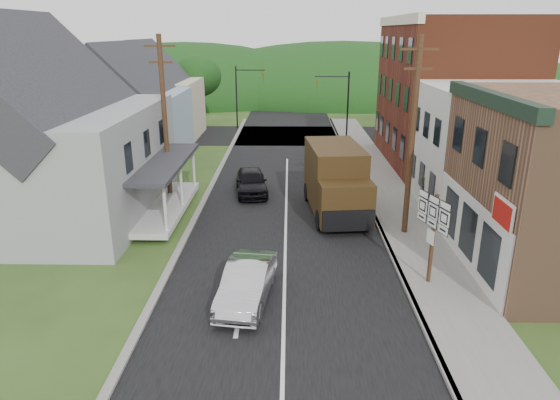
# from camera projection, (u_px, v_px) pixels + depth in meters

# --- Properties ---
(ground) EXTENTS (120.00, 120.00, 0.00)m
(ground) POSITION_uv_depth(u_px,v_px,m) (285.00, 266.00, 20.36)
(ground) COLOR #2D4719
(ground) RESTS_ON ground
(road) EXTENTS (9.00, 90.00, 0.02)m
(road) POSITION_uv_depth(u_px,v_px,m) (287.00, 192.00, 29.83)
(road) COLOR black
(road) RESTS_ON ground
(cross_road) EXTENTS (60.00, 9.00, 0.02)m
(cross_road) POSITION_uv_depth(u_px,v_px,m) (288.00, 135.00, 45.93)
(cross_road) COLOR black
(cross_road) RESTS_ON ground
(sidewalk_right) EXTENTS (2.80, 55.00, 0.15)m
(sidewalk_right) POSITION_uv_depth(u_px,v_px,m) (392.00, 202.00, 27.81)
(sidewalk_right) COLOR slate
(sidewalk_right) RESTS_ON ground
(curb_right) EXTENTS (0.20, 55.00, 0.15)m
(curb_right) POSITION_uv_depth(u_px,v_px,m) (368.00, 202.00, 27.83)
(curb_right) COLOR slate
(curb_right) RESTS_ON ground
(curb_left) EXTENTS (0.30, 55.00, 0.12)m
(curb_left) POSITION_uv_depth(u_px,v_px,m) (204.00, 201.00, 28.00)
(curb_left) COLOR slate
(curb_left) RESTS_ON ground
(storefront_white) EXTENTS (8.00, 7.00, 6.50)m
(storefront_white) POSITION_uv_depth(u_px,v_px,m) (501.00, 149.00, 26.22)
(storefront_white) COLOR silver
(storefront_white) RESTS_ON ground
(storefront_red) EXTENTS (8.00, 12.00, 10.00)m
(storefront_red) POSITION_uv_depth(u_px,v_px,m) (450.00, 94.00, 34.65)
(storefront_red) COLOR maroon
(storefront_red) RESTS_ON ground
(house_gray) EXTENTS (10.20, 12.24, 8.35)m
(house_gray) POSITION_uv_depth(u_px,v_px,m) (46.00, 134.00, 24.90)
(house_gray) COLOR gray
(house_gray) RESTS_ON ground
(house_blue) EXTENTS (7.14, 8.16, 7.28)m
(house_blue) POSITION_uv_depth(u_px,v_px,m) (133.00, 111.00, 35.47)
(house_blue) COLOR #98AFCF
(house_blue) RESTS_ON ground
(house_cream) EXTENTS (7.14, 8.16, 7.28)m
(house_cream) POSITION_uv_depth(u_px,v_px,m) (158.00, 96.00, 44.00)
(house_cream) COLOR beige
(house_cream) RESTS_ON ground
(utility_pole_right) EXTENTS (1.60, 0.26, 9.00)m
(utility_pole_right) POSITION_uv_depth(u_px,v_px,m) (412.00, 137.00, 22.08)
(utility_pole_right) COLOR #472D19
(utility_pole_right) RESTS_ON ground
(utility_pole_left) EXTENTS (1.60, 0.26, 9.00)m
(utility_pole_left) POSITION_uv_depth(u_px,v_px,m) (165.00, 119.00, 26.56)
(utility_pole_left) COLOR #472D19
(utility_pole_left) RESTS_ON ground
(traffic_signal_right) EXTENTS (2.87, 0.20, 6.00)m
(traffic_signal_right) POSITION_uv_depth(u_px,v_px,m) (340.00, 99.00, 41.33)
(traffic_signal_right) COLOR black
(traffic_signal_right) RESTS_ON ground
(traffic_signal_left) EXTENTS (2.87, 0.20, 6.00)m
(traffic_signal_left) POSITION_uv_depth(u_px,v_px,m) (244.00, 90.00, 48.11)
(traffic_signal_left) COLOR black
(traffic_signal_left) RESTS_ON ground
(tree_left_b) EXTENTS (4.80, 4.80, 6.94)m
(tree_left_b) POSITION_uv_depth(u_px,v_px,m) (9.00, 104.00, 30.46)
(tree_left_b) COLOR #382616
(tree_left_b) RESTS_ON ground
(tree_left_c) EXTENTS (5.80, 5.80, 8.41)m
(tree_left_c) POSITION_uv_depth(u_px,v_px,m) (37.00, 75.00, 37.73)
(tree_left_c) COLOR #382616
(tree_left_c) RESTS_ON ground
(tree_left_d) EXTENTS (4.80, 4.80, 6.94)m
(tree_left_d) POSITION_uv_depth(u_px,v_px,m) (197.00, 76.00, 49.25)
(tree_left_d) COLOR #382616
(tree_left_d) RESTS_ON ground
(forested_ridge) EXTENTS (90.00, 30.00, 16.00)m
(forested_ridge) POSITION_uv_depth(u_px,v_px,m) (289.00, 97.00, 72.44)
(forested_ridge) COLOR #153610
(forested_ridge) RESTS_ON ground
(silver_sedan) EXTENTS (2.03, 4.44, 1.41)m
(silver_sedan) POSITION_uv_depth(u_px,v_px,m) (247.00, 283.00, 17.53)
(silver_sedan) COLOR #BABABF
(silver_sedan) RESTS_ON ground
(dark_sedan) EXTENTS (2.29, 4.49, 1.46)m
(dark_sedan) POSITION_uv_depth(u_px,v_px,m) (251.00, 182.00, 29.26)
(dark_sedan) COLOR black
(dark_sedan) RESTS_ON ground
(delivery_van) EXTENTS (3.16, 6.54, 3.53)m
(delivery_van) POSITION_uv_depth(u_px,v_px,m) (336.00, 181.00, 25.70)
(delivery_van) COLOR #32220E
(delivery_van) RESTS_ON ground
(route_sign_cluster) EXTENTS (0.65, 1.91, 3.46)m
(route_sign_cluster) POSITION_uv_depth(u_px,v_px,m) (433.00, 226.00, 18.11)
(route_sign_cluster) COLOR #472D19
(route_sign_cluster) RESTS_ON sidewalk_right
(warning_sign) EXTENTS (0.10, 0.63, 2.29)m
(warning_sign) POSITION_uv_depth(u_px,v_px,m) (423.00, 191.00, 24.66)
(warning_sign) COLOR black
(warning_sign) RESTS_ON sidewalk_right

